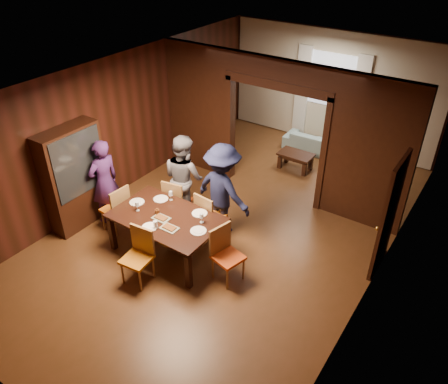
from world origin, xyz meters
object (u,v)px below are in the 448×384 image
Objects in this scene: sofa at (318,143)px; chair_far_r at (211,215)px; chair_left at (115,208)px; chair_right at (228,256)px; person_navy at (223,190)px; chair_far_l at (178,200)px; person_grey at (184,178)px; coffee_table at (295,161)px; hutch at (75,178)px; person_purple at (104,182)px; chair_near at (136,258)px; dining_table at (168,234)px.

chair_far_r reaches higher than sofa.
chair_left is 1.00× the size of chair_right.
sofa is at bearing 21.51° from chair_right.
person_navy reaches higher than chair_far_l.
sofa is at bearing -91.21° from person_grey.
chair_left is at bearing 67.93° from sofa.
chair_far_r is (0.81, -0.24, -0.40)m from person_grey.
person_grey is 0.45m from chair_far_l.
chair_left is 1.20m from chair_far_l.
sofa is 1.76× the size of chair_right.
coffee_table is (-0.09, -1.09, -0.05)m from sofa.
person_navy is 1.87× the size of chair_far_r.
chair_right is 3.32m from hutch.
chair_right is at bearing 145.45° from chair_far_r.
chair_far_l is 1.00× the size of chair_far_r.
chair_right is (2.52, 0.07, 0.00)m from chair_left.
coffee_table is at bearing -94.62° from person_grey.
chair_near is at bearing 67.07° from person_purple.
chair_far_r is at bearing 84.67° from sofa.
chair_far_l is (-1.70, 0.80, 0.00)m from chair_right.
person_purple is 0.55m from chair_left.
chair_far_l reaches higher than coffee_table.
dining_table is 1.95× the size of chair_far_r.
chair_far_l is (-0.00, -0.21, -0.40)m from person_grey.
sofa is 5.47m from chair_left.
chair_near is at bearing 140.29° from chair_right.
person_grey is 1.83× the size of chair_left.
dining_table is at bearing 93.02° from person_purple.
person_grey is 1.04× the size of sofa.
person_grey is at bearing 112.45° from dining_table.
chair_far_l is at bearing 117.37° from dining_table.
chair_near is at bearing 118.31° from person_grey.
sofa is 4.31m from chair_far_r.
chair_left is at bearing 142.96° from chair_near.
chair_far_r is (1.99, 0.69, -0.38)m from person_purple.
sofa is 5.11m from chair_right.
sofa is at bearing 78.89° from chair_near.
person_purple is 1.77× the size of chair_left.
person_purple is 2.91m from chair_right.
hutch is at bearing 109.12° from chair_right.
person_navy is 0.96× the size of dining_table.
sofa is at bearing -85.10° from person_navy.
person_purple is 1.01× the size of sofa.
chair_near is at bearing 85.72° from chair_far_r.
person_navy is at bearing -98.42° from chair_far_r.
hutch reaches higher than person_navy.
dining_table is at bearing 70.30° from chair_far_r.
person_grey is 2.02m from chair_right.
person_purple is at bearing 176.62° from dining_table.
chair_far_l is 1.00× the size of chair_near.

